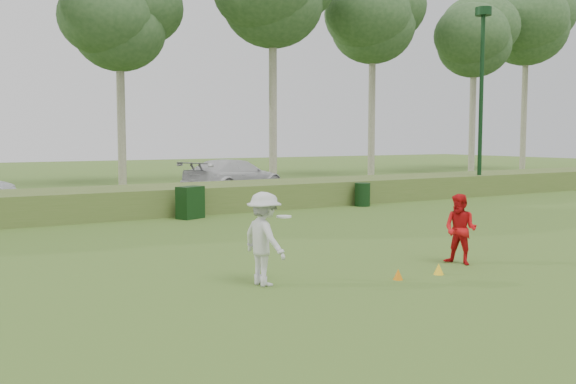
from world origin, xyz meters
TOP-DOWN VIEW (x-y plane):
  - ground at (0.00, 0.00)m, footprint 120.00×120.00m
  - reed_strip at (0.00, 12.00)m, footprint 80.00×3.00m
  - park_road at (0.00, 17.00)m, footprint 80.00×6.00m
  - lamp_post at (14.00, 11.00)m, footprint 0.70×0.70m
  - tree_4 at (2.00, 24.50)m, footprint 6.24×6.24m
  - tree_6 at (18.00, 23.80)m, footprint 7.02×7.02m
  - tree_7 at (26.00, 22.80)m, footprint 6.50×6.50m
  - tree_8 at (33.00, 24.20)m, footprint 8.06×8.06m
  - player_white at (-2.40, 0.78)m, footprint 0.90×1.13m
  - player_red at (1.93, 0.34)m, footprint 0.75×0.85m
  - cone_orange at (-0.10, -0.11)m, footprint 0.18×0.18m
  - cone_yellow at (0.86, -0.17)m, footprint 0.19×0.19m
  - utility_cabinet at (-0.05, 10.01)m, footprint 0.96×0.80m
  - trash_bin at (6.88, 10.13)m, footprint 0.69×0.69m
  - car_right at (4.79, 16.80)m, footprint 5.70×4.04m

SIDE VIEW (x-z plane):
  - ground at x=0.00m, z-range 0.00..0.00m
  - park_road at x=0.00m, z-range 0.00..0.06m
  - cone_orange at x=-0.10m, z-range 0.00..0.20m
  - cone_yellow at x=0.86m, z-range 0.00..0.21m
  - trash_bin at x=6.88m, z-range 0.00..0.87m
  - reed_strip at x=0.00m, z-range 0.00..0.90m
  - utility_cabinet at x=-0.05m, z-range 0.00..1.03m
  - player_red at x=1.93m, z-range 0.00..1.45m
  - player_white at x=-2.40m, z-range 0.00..1.65m
  - car_right at x=4.79m, z-range 0.06..1.59m
  - lamp_post at x=14.00m, z-range 1.51..9.68m
  - tree_4 at x=2.00m, z-range 2.84..14.34m
  - tree_7 at x=26.00m, z-range 3.09..15.59m
  - tree_6 at x=18.00m, z-range 3.35..16.85m
  - tree_8 at x=33.00m, z-range 3.73..18.73m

